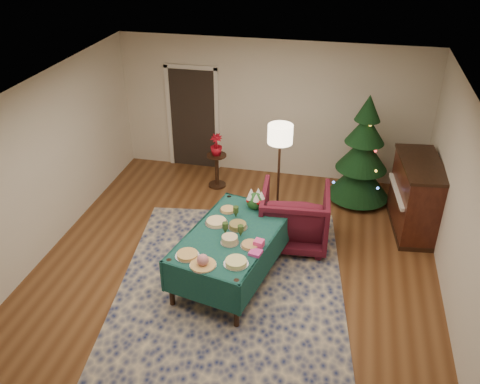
% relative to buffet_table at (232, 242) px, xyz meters
% --- Properties ---
extents(room_shell, '(7.00, 7.00, 7.00)m').
position_rel_buffet_table_xyz_m(room_shell, '(-0.00, -0.06, 0.73)').
color(room_shell, '#593319').
rests_on(room_shell, ground).
extents(doorway, '(1.08, 0.04, 2.16)m').
position_rel_buffet_table_xyz_m(doorway, '(-1.60, 3.42, 0.47)').
color(doorway, black).
rests_on(doorway, ground).
extents(rug, '(3.72, 4.58, 0.02)m').
position_rel_buffet_table_xyz_m(rug, '(0.04, -0.30, -0.61)').
color(rug, '#141F4B').
rests_on(rug, ground).
extents(buffet_table, '(1.58, 2.21, 0.78)m').
position_rel_buffet_table_xyz_m(buffet_table, '(0.00, 0.00, 0.00)').
color(buffet_table, black).
rests_on(buffet_table, ground).
extents(platter_0, '(0.33, 0.33, 0.05)m').
position_rel_buffet_table_xyz_m(platter_0, '(-0.46, -0.65, 0.18)').
color(platter_0, silver).
rests_on(platter_0, buffet_table).
extents(platter_1, '(0.35, 0.35, 0.17)m').
position_rel_buffet_table_xyz_m(platter_1, '(-0.20, -0.80, 0.22)').
color(platter_1, silver).
rests_on(platter_1, buffet_table).
extents(platter_2, '(0.33, 0.33, 0.06)m').
position_rel_buffet_table_xyz_m(platter_2, '(0.21, -0.68, 0.19)').
color(platter_2, silver).
rests_on(platter_2, buffet_table).
extents(platter_3, '(0.26, 0.26, 0.11)m').
position_rel_buffet_table_xyz_m(platter_3, '(0.02, -0.24, 0.21)').
color(platter_3, silver).
rests_on(platter_3, buffet_table).
extents(platter_4, '(0.28, 0.28, 0.04)m').
position_rel_buffet_table_xyz_m(platter_4, '(0.31, -0.26, 0.17)').
color(platter_4, silver).
rests_on(platter_4, buffet_table).
extents(platter_5, '(0.34, 0.34, 0.05)m').
position_rel_buffet_table_xyz_m(platter_5, '(-0.28, 0.19, 0.18)').
color(platter_5, silver).
rests_on(platter_5, buffet_table).
extents(platter_6, '(0.29, 0.29, 0.07)m').
position_rel_buffet_table_xyz_m(platter_6, '(0.05, 0.15, 0.19)').
color(platter_6, silver).
rests_on(platter_6, buffet_table).
extents(platter_7, '(0.25, 0.25, 0.04)m').
position_rel_buffet_table_xyz_m(platter_7, '(-0.20, 0.56, 0.17)').
color(platter_7, silver).
rests_on(platter_7, buffet_table).
extents(goblet_0, '(0.08, 0.08, 0.18)m').
position_rel_buffet_table_xyz_m(goblet_0, '(-0.04, 0.42, 0.25)').
color(goblet_0, '#2D471E').
rests_on(goblet_0, buffet_table).
extents(goblet_1, '(0.08, 0.08, 0.18)m').
position_rel_buffet_table_xyz_m(goblet_1, '(0.13, -0.06, 0.25)').
color(goblet_1, '#2D471E').
rests_on(goblet_1, buffet_table).
extents(goblet_2, '(0.08, 0.08, 0.18)m').
position_rel_buffet_table_xyz_m(goblet_2, '(-0.09, -0.04, 0.25)').
color(goblet_2, '#2D471E').
rests_on(goblet_2, buffet_table).
extents(napkin_stack, '(0.19, 0.19, 0.04)m').
position_rel_buffet_table_xyz_m(napkin_stack, '(0.41, -0.41, 0.18)').
color(napkin_stack, '#CE3993').
rests_on(napkin_stack, buffet_table).
extents(gift_box, '(0.15, 0.15, 0.10)m').
position_rel_buffet_table_xyz_m(gift_box, '(0.43, -0.24, 0.21)').
color(gift_box, '#F5448A').
rests_on(gift_box, buffet_table).
extents(centerpiece, '(0.28, 0.28, 0.32)m').
position_rel_buffet_table_xyz_m(centerpiece, '(0.19, 0.76, 0.29)').
color(centerpiece, '#1E4C1E').
rests_on(centerpiece, buffet_table).
extents(armchair, '(1.12, 1.06, 1.08)m').
position_rel_buffet_table_xyz_m(armchair, '(0.77, 1.07, -0.08)').
color(armchair, '#4B101D').
rests_on(armchair, ground).
extents(floor_lamp, '(0.42, 0.42, 1.72)m').
position_rel_buffet_table_xyz_m(floor_lamp, '(0.39, 1.83, 0.83)').
color(floor_lamp, '#A57F3F').
rests_on(floor_lamp, ground).
extents(side_table, '(0.38, 0.38, 0.67)m').
position_rel_buffet_table_xyz_m(side_table, '(-0.92, 2.64, -0.30)').
color(side_table, black).
rests_on(side_table, ground).
extents(potted_plant, '(0.23, 0.41, 0.23)m').
position_rel_buffet_table_xyz_m(potted_plant, '(-0.92, 2.64, 0.16)').
color(potted_plant, '#A30B19').
rests_on(potted_plant, side_table).
extents(christmas_tree, '(1.47, 1.47, 2.04)m').
position_rel_buffet_table_xyz_m(christmas_tree, '(1.77, 2.68, 0.29)').
color(christmas_tree, black).
rests_on(christmas_tree, ground).
extents(piano, '(0.82, 1.50, 1.24)m').
position_rel_buffet_table_xyz_m(piano, '(2.67, 1.91, -0.02)').
color(piano, black).
rests_on(piano, ground).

